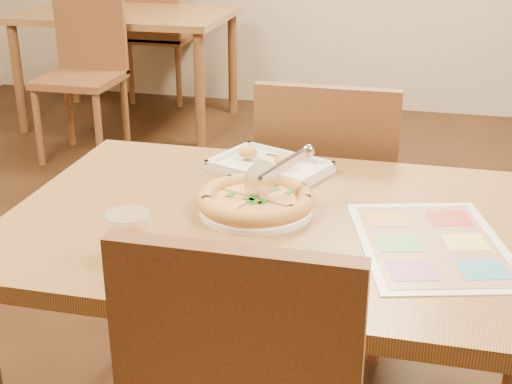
% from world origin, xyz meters
% --- Properties ---
extents(dining_table, '(1.30, 0.85, 0.72)m').
position_xyz_m(dining_table, '(0.00, 0.00, 0.63)').
color(dining_table, '#97683C').
rests_on(dining_table, ground).
extents(chair_far, '(0.42, 0.42, 0.47)m').
position_xyz_m(chair_far, '(-0.00, 0.60, 0.57)').
color(chair_far, brown).
rests_on(chair_far, ground).
extents(bg_table, '(1.30, 0.85, 0.72)m').
position_xyz_m(bg_table, '(-1.60, 2.80, 0.63)').
color(bg_table, '#97683C').
rests_on(bg_table, ground).
extents(bg_chair_near, '(0.42, 0.42, 0.47)m').
position_xyz_m(bg_chair_near, '(-1.60, 2.20, 0.57)').
color(bg_chair_near, brown).
rests_on(bg_chair_near, ground).
extents(bg_chair_far, '(0.42, 0.42, 0.47)m').
position_xyz_m(bg_chair_far, '(-1.60, 3.30, 0.57)').
color(bg_chair_far, brown).
rests_on(bg_chair_far, ground).
extents(plate, '(0.27, 0.27, 0.01)m').
position_xyz_m(plate, '(-0.09, 0.02, 0.73)').
color(plate, white).
rests_on(plate, dining_table).
extents(pizza, '(0.27, 0.27, 0.04)m').
position_xyz_m(pizza, '(-0.09, 0.02, 0.75)').
color(pizza, '#E09C4C').
rests_on(pizza, plate).
extents(pizza_cutter, '(0.13, 0.13, 0.10)m').
position_xyz_m(pizza_cutter, '(-0.05, 0.06, 0.81)').
color(pizza_cutter, silver).
rests_on(pizza_cutter, pizza).
extents(appetizer_tray, '(0.34, 0.29, 0.06)m').
position_xyz_m(appetizer_tray, '(-0.12, 0.28, 0.73)').
color(appetizer_tray, white).
rests_on(appetizer_tray, dining_table).
extents(glass_tumbler, '(0.09, 0.09, 0.11)m').
position_xyz_m(glass_tumbler, '(-0.27, -0.28, 0.77)').
color(glass_tumbler, '#8B390A').
rests_on(glass_tumbler, dining_table).
extents(menu, '(0.40, 0.48, 0.00)m').
position_xyz_m(menu, '(0.31, -0.06, 0.72)').
color(menu, silver).
rests_on(menu, dining_table).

